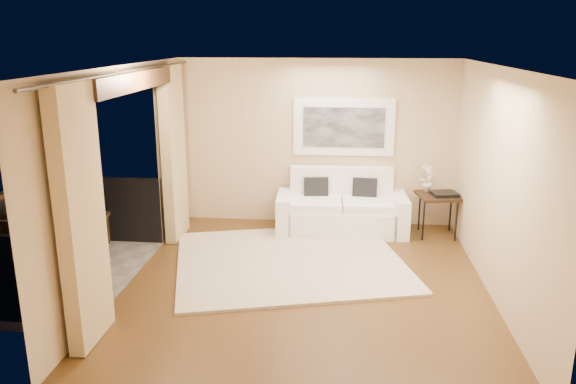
# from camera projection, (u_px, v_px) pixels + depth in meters

# --- Properties ---
(floor) EXTENTS (5.00, 5.00, 0.00)m
(floor) POSITION_uv_depth(u_px,v_px,m) (306.00, 284.00, 7.13)
(floor) COLOR brown
(floor) RESTS_ON ground
(room_shell) EXTENTS (5.00, 6.40, 5.00)m
(room_shell) POSITION_uv_depth(u_px,v_px,m) (128.00, 81.00, 6.65)
(room_shell) COLOR white
(room_shell) RESTS_ON ground
(balcony) EXTENTS (1.81, 2.60, 1.17)m
(balcony) POSITION_uv_depth(u_px,v_px,m) (56.00, 261.00, 7.39)
(balcony) COLOR #605B56
(balcony) RESTS_ON ground
(curtains) EXTENTS (0.16, 4.80, 2.64)m
(curtains) POSITION_uv_depth(u_px,v_px,m) (137.00, 178.00, 6.97)
(curtains) COLOR tan
(curtains) RESTS_ON ground
(artwork) EXTENTS (1.62, 0.07, 0.92)m
(artwork) POSITION_uv_depth(u_px,v_px,m) (344.00, 127.00, 9.01)
(artwork) COLOR white
(artwork) RESTS_ON room_shell
(rug) EXTENTS (3.65, 3.37, 0.04)m
(rug) POSITION_uv_depth(u_px,v_px,m) (290.00, 261.00, 7.79)
(rug) COLOR beige
(rug) RESTS_ON floor
(sofa) EXTENTS (2.09, 0.97, 0.99)m
(sofa) POSITION_uv_depth(u_px,v_px,m) (341.00, 209.00, 9.00)
(sofa) COLOR white
(sofa) RESTS_ON floor
(side_table) EXTENTS (0.72, 0.72, 0.67)m
(side_table) POSITION_uv_depth(u_px,v_px,m) (439.00, 198.00, 8.69)
(side_table) COLOR black
(side_table) RESTS_ON floor
(tray) EXTENTS (0.42, 0.34, 0.05)m
(tray) POSITION_uv_depth(u_px,v_px,m) (445.00, 194.00, 8.61)
(tray) COLOR black
(tray) RESTS_ON side_table
(orchid) EXTENTS (0.29, 0.29, 0.47)m
(orchid) POSITION_uv_depth(u_px,v_px,m) (427.00, 177.00, 8.76)
(orchid) COLOR white
(orchid) RESTS_ON side_table
(bistro_table) EXTENTS (0.71, 0.71, 0.70)m
(bistro_table) POSITION_uv_depth(u_px,v_px,m) (26.00, 231.00, 7.23)
(bistro_table) COLOR black
(bistro_table) RESTS_ON balcony
(balcony_chair_far) EXTENTS (0.50, 0.50, 1.02)m
(balcony_chair_far) POSITION_uv_depth(u_px,v_px,m) (88.00, 212.00, 8.08)
(balcony_chair_far) COLOR black
(balcony_chair_far) RESTS_ON balcony
(balcony_chair_near) EXTENTS (0.43, 0.44, 0.89)m
(balcony_chair_near) POSITION_uv_depth(u_px,v_px,m) (12.00, 253.00, 6.74)
(balcony_chair_near) COLOR black
(balcony_chair_near) RESTS_ON balcony
(ice_bucket) EXTENTS (0.18, 0.18, 0.20)m
(ice_bucket) POSITION_uv_depth(u_px,v_px,m) (17.00, 214.00, 7.30)
(ice_bucket) COLOR silver
(ice_bucket) RESTS_ON bistro_table
(candle) EXTENTS (0.06, 0.06, 0.07)m
(candle) POSITION_uv_depth(u_px,v_px,m) (32.00, 218.00, 7.34)
(candle) COLOR red
(candle) RESTS_ON bistro_table
(vase) EXTENTS (0.04, 0.04, 0.18)m
(vase) POSITION_uv_depth(u_px,v_px,m) (15.00, 223.00, 6.99)
(vase) COLOR white
(vase) RESTS_ON bistro_table
(glass_a) EXTENTS (0.06, 0.06, 0.12)m
(glass_a) POSITION_uv_depth(u_px,v_px,m) (29.00, 223.00, 7.07)
(glass_a) COLOR silver
(glass_a) RESTS_ON bistro_table
(glass_b) EXTENTS (0.06, 0.06, 0.12)m
(glass_b) POSITION_uv_depth(u_px,v_px,m) (44.00, 219.00, 7.23)
(glass_b) COLOR white
(glass_b) RESTS_ON bistro_table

